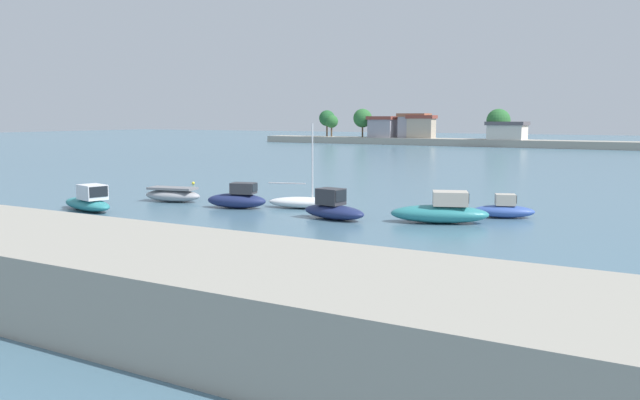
# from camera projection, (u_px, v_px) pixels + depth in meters

# --- Properties ---
(ground_plane) EXTENTS (400.00, 400.00, 0.00)m
(ground_plane) POSITION_uv_depth(u_px,v_px,m) (144.00, 235.00, 31.82)
(ground_plane) COLOR slate
(moored_boat_0) EXTENTS (5.36, 2.93, 1.69)m
(moored_boat_0) POSITION_uv_depth(u_px,v_px,m) (88.00, 201.00, 40.08)
(moored_boat_0) COLOR teal
(moored_boat_0) RESTS_ON ground
(moored_boat_1) EXTENTS (4.40, 2.44, 1.02)m
(moored_boat_1) POSITION_uv_depth(u_px,v_px,m) (173.00, 195.00, 44.30)
(moored_boat_1) COLOR #9E9EA3
(moored_boat_1) RESTS_ON ground
(moored_boat_2) EXTENTS (4.25, 2.57, 1.66)m
(moored_boat_2) POSITION_uv_depth(u_px,v_px,m) (238.00, 199.00, 41.16)
(moored_boat_2) COLOR navy
(moored_boat_2) RESTS_ON ground
(moored_boat_3) EXTENTS (5.19, 2.86, 5.46)m
(moored_boat_3) POSITION_uv_depth(u_px,v_px,m) (306.00, 202.00, 41.11)
(moored_boat_3) COLOR white
(moored_boat_3) RESTS_ON ground
(moored_boat_4) EXTENTS (4.33, 2.25, 1.77)m
(moored_boat_4) POSITION_uv_depth(u_px,v_px,m) (333.00, 209.00, 36.73)
(moored_boat_4) COLOR navy
(moored_boat_4) RESTS_ON ground
(moored_boat_5) EXTENTS (5.70, 3.66, 1.78)m
(moored_boat_5) POSITION_uv_depth(u_px,v_px,m) (441.00, 211.00, 35.39)
(moored_boat_5) COLOR teal
(moored_boat_5) RESTS_ON ground
(moored_boat_6) EXTENTS (3.84, 2.54, 1.39)m
(moored_boat_6) POSITION_uv_depth(u_px,v_px,m) (504.00, 210.00, 37.27)
(moored_boat_6) COLOR #3856A8
(moored_boat_6) RESTS_ON ground
(mooring_buoy_0) EXTENTS (0.31, 0.31, 0.31)m
(mooring_buoy_0) POSITION_uv_depth(u_px,v_px,m) (80.00, 194.00, 47.20)
(mooring_buoy_0) COLOR orange
(mooring_buoy_0) RESTS_ON ground
(mooring_buoy_1) EXTENTS (0.26, 0.26, 0.26)m
(mooring_buoy_1) POSITION_uv_depth(u_px,v_px,m) (193.00, 183.00, 55.50)
(mooring_buoy_1) COLOR yellow
(mooring_buoy_1) RESTS_ON ground
(distant_shoreline) EXTENTS (123.72, 7.05, 8.14)m
(distant_shoreline) POSITION_uv_depth(u_px,v_px,m) (505.00, 135.00, 125.25)
(distant_shoreline) COLOR #9E998C
(distant_shoreline) RESTS_ON ground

